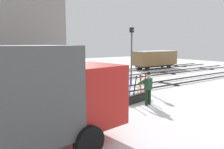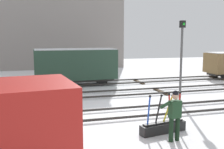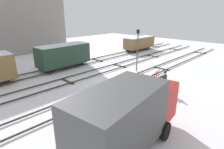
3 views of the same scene
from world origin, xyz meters
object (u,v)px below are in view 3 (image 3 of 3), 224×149
(freight_car_mid_siding, at_px, (64,55))
(rail_worker, at_px, (164,80))
(switch_lever_frame, at_px, (155,86))
(delivery_truck, at_px, (129,115))
(freight_car_back_track, at_px, (139,43))
(signal_post, at_px, (138,47))

(freight_car_mid_siding, bearing_deg, rail_worker, -82.47)
(switch_lever_frame, xyz_separation_m, delivery_truck, (-6.76, -2.70, 1.45))
(freight_car_mid_siding, bearing_deg, freight_car_back_track, -1.57)
(signal_post, xyz_separation_m, freight_car_back_track, (9.34, 6.40, -1.31))
(signal_post, distance_m, freight_car_mid_siding, 8.03)
(rail_worker, height_order, freight_car_mid_siding, freight_car_mid_siding)
(delivery_truck, distance_m, signal_post, 11.79)
(freight_car_back_track, bearing_deg, signal_post, -145.84)
(rail_worker, height_order, signal_post, signal_post)
(freight_car_mid_siding, bearing_deg, switch_lever_frame, -81.79)
(switch_lever_frame, xyz_separation_m, freight_car_back_track, (12.28, 10.36, 1.03))
(rail_worker, bearing_deg, delivery_truck, -174.64)
(rail_worker, xyz_separation_m, freight_car_mid_siding, (-1.78, 11.14, 0.54))
(delivery_truck, bearing_deg, switch_lever_frame, 14.94)
(switch_lever_frame, xyz_separation_m, rail_worker, (-0.00, -0.78, 0.71))
(switch_lever_frame, distance_m, freight_car_mid_siding, 10.59)
(rail_worker, relative_size, freight_car_mid_siding, 0.30)
(rail_worker, bearing_deg, freight_car_back_track, 31.63)
(signal_post, bearing_deg, freight_car_mid_siding, 126.40)
(freight_car_back_track, bearing_deg, delivery_truck, -145.81)
(rail_worker, bearing_deg, switch_lever_frame, 79.22)
(delivery_truck, xyz_separation_m, freight_car_back_track, (19.03, 13.07, -0.42))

